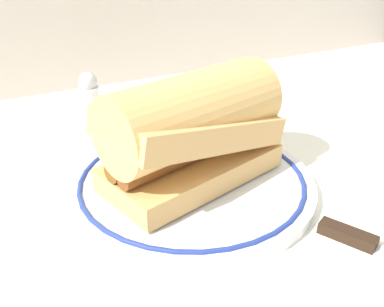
% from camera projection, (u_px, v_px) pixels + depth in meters
% --- Properties ---
extents(ground_plane, '(1.50, 1.50, 0.00)m').
position_uv_depth(ground_plane, '(202.00, 188.00, 0.50)').
color(ground_plane, white).
extents(plate, '(0.28, 0.28, 0.01)m').
position_uv_depth(plate, '(192.00, 182.00, 0.49)').
color(plate, white).
rests_on(plate, ground_plane).
extents(sausage_sandwich, '(0.22, 0.15, 0.12)m').
position_uv_depth(sausage_sandwich, '(192.00, 129.00, 0.46)').
color(sausage_sandwich, tan).
rests_on(sausage_sandwich, plate).
extents(salt_shaker, '(0.03, 0.03, 0.08)m').
position_uv_depth(salt_shaker, '(90.00, 98.00, 0.65)').
color(salt_shaker, white).
rests_on(salt_shaker, ground_plane).
extents(butter_knife, '(0.08, 0.14, 0.01)m').
position_uv_depth(butter_knife, '(384.00, 250.00, 0.39)').
color(butter_knife, silver).
rests_on(butter_knife, ground_plane).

